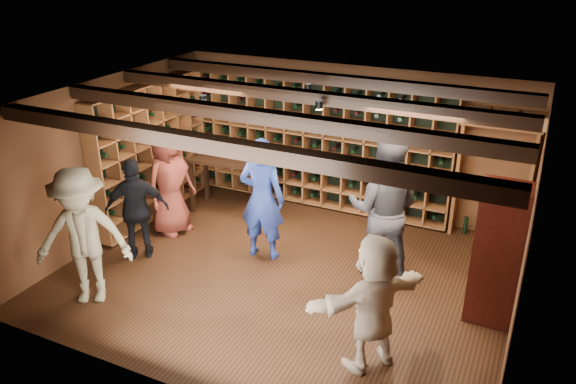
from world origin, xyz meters
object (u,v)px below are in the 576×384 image
at_px(man_blue_shirt, 262,199).
at_px(guest_khaki, 83,237).
at_px(guest_beige, 374,303).
at_px(guest_woman_black, 137,209).
at_px(guest_red_floral, 170,181).
at_px(tasting_table, 229,165).
at_px(man_grey_suit, 384,209).
at_px(display_cabinet, 497,256).

xyz_separation_m(man_blue_shirt, guest_khaki, (-1.50, -1.97, -0.00)).
relative_size(man_blue_shirt, guest_beige, 1.16).
relative_size(guest_woman_black, guest_beige, 0.97).
bearing_deg(guest_beige, man_blue_shirt, -88.27).
bearing_deg(guest_beige, guest_red_floral, -75.36).
bearing_deg(tasting_table, guest_woman_black, -107.51).
height_order(man_grey_suit, guest_beige, man_grey_suit).
distance_m(man_grey_suit, guest_beige, 1.88).
height_order(display_cabinet, guest_woman_black, display_cabinet).
bearing_deg(man_blue_shirt, guest_beige, 137.23).
relative_size(display_cabinet, guest_khaki, 0.95).
bearing_deg(guest_red_floral, guest_woman_black, -165.24).
relative_size(guest_woman_black, guest_khaki, 0.84).
height_order(guest_red_floral, guest_woman_black, guest_red_floral).
xyz_separation_m(display_cabinet, guest_red_floral, (-4.91, 0.20, 0.02)).
xyz_separation_m(man_grey_suit, tasting_table, (-2.96, 0.92, -0.17)).
bearing_deg(man_blue_shirt, guest_woman_black, 19.98).
relative_size(display_cabinet, man_blue_shirt, 0.95).
bearing_deg(man_grey_suit, guest_woman_black, 8.24).
bearing_deg(guest_khaki, man_grey_suit, 4.76).
distance_m(man_blue_shirt, guest_woman_black, 1.81).
bearing_deg(tasting_table, guest_beige, -45.00).
xyz_separation_m(guest_red_floral, guest_woman_black, (0.05, -0.87, -0.10)).
relative_size(man_grey_suit, guest_red_floral, 1.16).
bearing_deg(tasting_table, man_blue_shirt, -48.91).
distance_m(display_cabinet, tasting_table, 4.64).
relative_size(display_cabinet, guest_red_floral, 1.00).
height_order(display_cabinet, guest_khaki, guest_khaki).
xyz_separation_m(display_cabinet, man_blue_shirt, (-3.24, 0.14, 0.07)).
relative_size(man_blue_shirt, guest_khaki, 1.00).
bearing_deg(man_grey_suit, tasting_table, -25.89).
distance_m(man_blue_shirt, guest_beige, 2.70).
xyz_separation_m(man_grey_suit, guest_khaki, (-3.24, -2.18, -0.10)).
bearing_deg(guest_red_floral, display_cabinet, -80.96).
distance_m(display_cabinet, guest_woman_black, 4.90).
bearing_deg(guest_khaki, guest_beige, -23.54).
height_order(guest_red_floral, guest_khaki, guest_khaki).
xyz_separation_m(man_grey_suit, guest_beige, (0.44, -1.81, -0.22)).
bearing_deg(guest_beige, display_cabinet, -177.90).
xyz_separation_m(man_grey_suit, guest_woman_black, (-3.35, -1.01, -0.25)).
bearing_deg(guest_woman_black, tasting_table, -135.78).
bearing_deg(tasting_table, man_grey_suit, -23.47).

